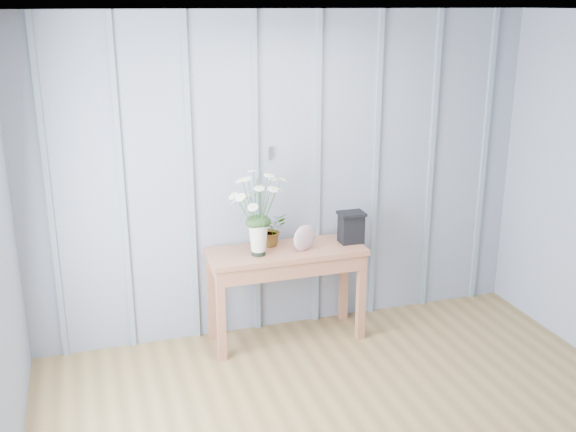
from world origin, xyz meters
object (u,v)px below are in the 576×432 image
object	(u,v)px
daisy_vase	(258,201)
felt_disc_vessel	(305,238)
sideboard	(286,263)
carved_box	(351,227)

from	to	relation	value
daisy_vase	felt_disc_vessel	size ratio (longest dim) A/B	3.27
sideboard	daisy_vase	world-z (taller)	daisy_vase
felt_disc_vessel	carved_box	world-z (taller)	carved_box
carved_box	felt_disc_vessel	bearing A→B (deg)	-170.53
sideboard	carved_box	bearing A→B (deg)	-0.43
sideboard	daisy_vase	size ratio (longest dim) A/B	1.80
sideboard	felt_disc_vessel	xyz separation A→B (m)	(0.12, -0.07, 0.22)
sideboard	felt_disc_vessel	distance (m)	0.26
sideboard	carved_box	distance (m)	0.58
daisy_vase	carved_box	size ratio (longest dim) A/B	2.71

